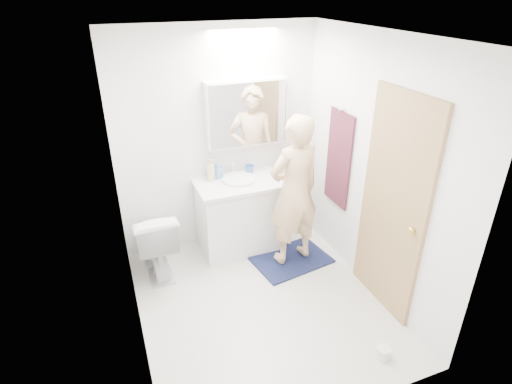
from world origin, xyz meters
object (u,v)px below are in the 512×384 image
person (294,191)px  soap_bottle_b (217,170)px  medicine_cabinet (246,113)px  vanity_cabinet (241,216)px  toilet_paper_roll (383,353)px  toothbrush_cup (250,170)px  toilet (154,241)px  soap_bottle_a (211,170)px

person → soap_bottle_b: person is taller
medicine_cabinet → person: bearing=-69.3°
vanity_cabinet → toilet_paper_roll: 2.03m
soap_bottle_b → toilet_paper_roll: soap_bottle_b is taller
vanity_cabinet → toothbrush_cup: size_ratio=8.72×
person → toilet_paper_roll: size_ratio=14.55×
medicine_cabinet → person: medicine_cabinet is taller
toothbrush_cup → soap_bottle_b: bearing=176.8°
soap_bottle_b → toilet_paper_roll: size_ratio=1.72×
toilet → toilet_paper_roll: 2.39m
soap_bottle_b → toilet_paper_roll: bearing=-70.8°
medicine_cabinet → soap_bottle_b: medicine_cabinet is taller
vanity_cabinet → medicine_cabinet: size_ratio=1.02×
toilet → medicine_cabinet: bearing=-165.4°
toilet → soap_bottle_b: (0.78, 0.30, 0.54)m
person → toilet: bearing=-23.4°
vanity_cabinet → medicine_cabinet: medicine_cabinet is taller
toilet_paper_roll → medicine_cabinet: bearing=100.2°
person → toothbrush_cup: person is taller
toilet_paper_roll → toilet: bearing=129.9°
vanity_cabinet → toilet: 0.98m
soap_bottle_b → toothbrush_cup: bearing=-3.2°
medicine_cabinet → person: 0.98m
toilet → soap_bottle_a: soap_bottle_a is taller
soap_bottle_a → toilet_paper_roll: 2.41m
vanity_cabinet → toilet_paper_roll: bearing=-74.3°
toilet_paper_roll → toothbrush_cup: bearing=100.1°
toilet_paper_roll → soap_bottle_b: bearing=109.2°
soap_bottle_b → person: bearing=-47.0°
person → soap_bottle_b: 0.89m
medicine_cabinet → soap_bottle_a: 0.71m
vanity_cabinet → toilet: size_ratio=1.21×
toothbrush_cup → toilet: bearing=-166.5°
vanity_cabinet → medicine_cabinet: (0.16, 0.21, 1.11)m
toilet → toothbrush_cup: 1.28m
vanity_cabinet → soap_bottle_b: bearing=136.8°
medicine_cabinet → toothbrush_cup: 0.63m
vanity_cabinet → toothbrush_cup: (0.17, 0.16, 0.48)m
soap_bottle_a → soap_bottle_b: size_ratio=1.28×
medicine_cabinet → person: size_ratio=0.55×
medicine_cabinet → soap_bottle_a: medicine_cabinet is taller
soap_bottle_b → toilet_paper_roll: 2.40m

